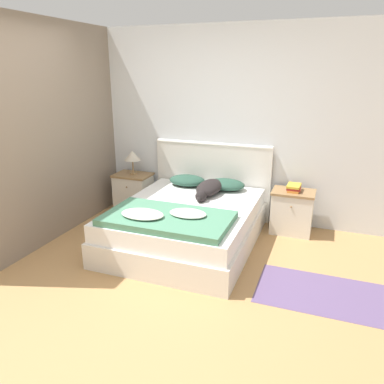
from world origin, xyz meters
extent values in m
plane|color=tan|center=(0.00, 0.00, 0.00)|extent=(16.00, 16.00, 0.00)
cube|color=silver|center=(0.00, 2.13, 1.27)|extent=(9.00, 0.06, 2.55)
cube|color=gray|center=(-1.46, 1.05, 1.27)|extent=(0.06, 3.10, 2.55)
cube|color=silver|center=(0.14, 1.07, 0.14)|extent=(1.56, 1.92, 0.29)
cube|color=white|center=(0.14, 1.07, 0.39)|extent=(1.50, 1.86, 0.20)
cube|color=silver|center=(0.14, 2.06, 0.51)|extent=(1.64, 0.04, 1.03)
cylinder|color=silver|center=(0.14, 2.06, 1.03)|extent=(1.64, 0.06, 0.06)
cube|color=silver|center=(-1.00, 1.85, 0.26)|extent=(0.50, 0.36, 0.52)
cube|color=#937047|center=(-1.00, 1.85, 0.54)|extent=(0.52, 0.39, 0.03)
sphere|color=#937047|center=(-1.00, 1.66, 0.41)|extent=(0.02, 0.02, 0.02)
cube|color=silver|center=(1.27, 1.85, 0.26)|extent=(0.50, 0.36, 0.52)
cube|color=#937047|center=(1.27, 1.85, 0.54)|extent=(0.52, 0.39, 0.03)
sphere|color=#937047|center=(1.27, 1.66, 0.41)|extent=(0.02, 0.02, 0.02)
ellipsoid|color=#284C3D|center=(-0.13, 1.80, 0.56)|extent=(0.50, 0.36, 0.14)
ellipsoid|color=#284C3D|center=(0.41, 1.80, 0.56)|extent=(0.50, 0.36, 0.14)
cube|color=#4C8466|center=(0.14, 0.54, 0.52)|extent=(1.31, 0.76, 0.07)
ellipsoid|color=silver|center=(-0.09, 0.43, 0.58)|extent=(0.46, 0.30, 0.06)
ellipsoid|color=silver|center=(0.33, 0.62, 0.58)|extent=(0.39, 0.27, 0.05)
ellipsoid|color=black|center=(0.26, 1.57, 0.57)|extent=(0.29, 0.60, 0.16)
sphere|color=black|center=(0.26, 1.24, 0.55)|extent=(0.14, 0.14, 0.14)
ellipsoid|color=black|center=(0.26, 1.18, 0.54)|extent=(0.06, 0.08, 0.05)
cone|color=black|center=(0.22, 1.25, 0.60)|extent=(0.04, 0.04, 0.05)
cone|color=black|center=(0.30, 1.25, 0.60)|extent=(0.04, 0.04, 0.05)
ellipsoid|color=black|center=(0.30, 1.82, 0.52)|extent=(0.18, 0.27, 0.06)
cube|color=orange|center=(1.27, 1.85, 0.57)|extent=(0.14, 0.23, 0.03)
cube|color=#AD2D28|center=(1.27, 1.84, 0.59)|extent=(0.17, 0.19, 0.03)
cube|color=gold|center=(1.27, 1.85, 0.62)|extent=(0.17, 0.24, 0.03)
cylinder|color=#9E7A4C|center=(-1.00, 1.87, 0.56)|extent=(0.11, 0.11, 0.02)
cylinder|color=#9E7A4C|center=(-1.00, 1.87, 0.66)|extent=(0.02, 0.02, 0.18)
cone|color=beige|center=(-1.00, 1.87, 0.82)|extent=(0.23, 0.23, 0.14)
cube|color=#604C75|center=(1.73, 0.52, 0.00)|extent=(1.23, 0.73, 0.00)
camera|label=1|loc=(1.63, -2.74, 1.99)|focal=35.00mm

